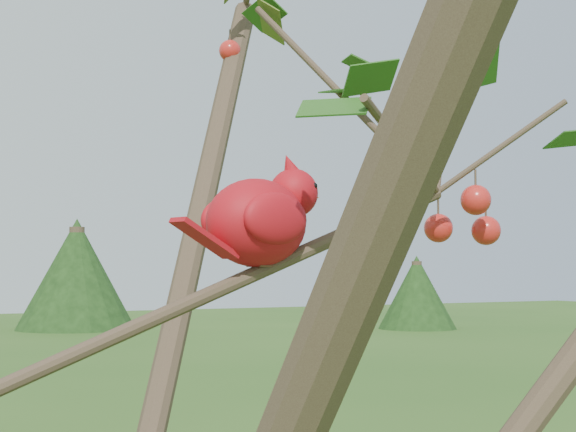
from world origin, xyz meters
name	(u,v)px	position (x,y,z in m)	size (l,w,h in m)	color
crabapple_tree	(40,247)	(0.03, -0.02, 2.12)	(2.35, 2.05, 2.95)	#3C2B20
cardinal	(261,218)	(0.31, 0.07, 2.16)	(0.22, 0.13, 0.15)	#B60F1A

